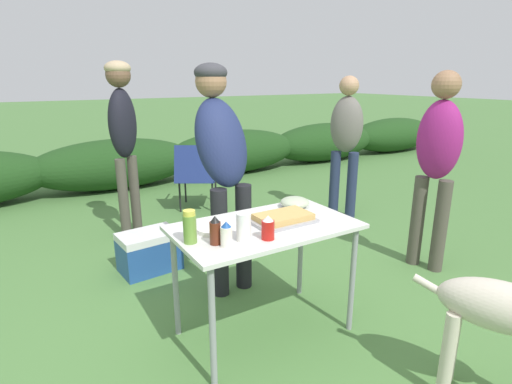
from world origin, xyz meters
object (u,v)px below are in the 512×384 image
at_px(standing_person_in_olive_jacket, 346,135).
at_px(mayo_bottle, 226,234).
at_px(folding_table, 265,237).
at_px(relish_jar, 190,227).
at_px(standing_person_in_navy_coat, 437,154).
at_px(mixing_bowl, 295,202).
at_px(cooler_box, 149,251).
at_px(plate_stack, 214,229).
at_px(bbq_sauce_bottle, 215,231).
at_px(dog, 511,317).
at_px(food_tray, 283,218).
at_px(standing_person_in_dark_puffer, 222,153).
at_px(paper_cup_stack, 244,227).
at_px(ketchup_bottle, 268,228).
at_px(standing_person_in_gray_fleece, 123,127).
at_px(camp_chair_green_behind_table, 196,173).

bearing_deg(standing_person_in_olive_jacket, mayo_bottle, -94.17).
height_order(folding_table, relish_jar, relish_jar).
bearing_deg(relish_jar, standing_person_in_navy_coat, 1.95).
bearing_deg(mixing_bowl, standing_person_in_navy_coat, -5.26).
xyz_separation_m(relish_jar, standing_person_in_olive_jacket, (2.48, 1.44, 0.14)).
height_order(folding_table, cooler_box, folding_table).
distance_m(plate_stack, bbq_sauce_bottle, 0.20).
bearing_deg(relish_jar, folding_table, 1.66).
bearing_deg(standing_person_in_olive_jacket, dog, -65.86).
relative_size(food_tray, dog, 0.47).
bearing_deg(standing_person_in_olive_jacket, standing_person_in_dark_puffer, -107.66).
distance_m(mixing_bowl, cooler_box, 1.42).
distance_m(paper_cup_stack, standing_person_in_navy_coat, 1.94).
bearing_deg(plate_stack, folding_table, -13.52).
xyz_separation_m(ketchup_bottle, dog, (0.76, -0.93, -0.29)).
xyz_separation_m(standing_person_in_gray_fleece, dog, (0.96, -3.23, -0.62)).
relative_size(mixing_bowl, mayo_bottle, 1.43).
relative_size(food_tray, ketchup_bottle, 2.78).
height_order(camp_chair_green_behind_table, cooler_box, camp_chair_green_behind_table).
bearing_deg(plate_stack, dog, -51.15).
distance_m(food_tray, standing_person_in_gray_fleece, 2.19).
bearing_deg(camp_chair_green_behind_table, mayo_bottle, -78.70).
bearing_deg(ketchup_bottle, cooler_box, 100.68).
distance_m(relish_jar, camp_chair_green_behind_table, 2.81).
bearing_deg(dog, paper_cup_stack, -74.27).
xyz_separation_m(plate_stack, standing_person_in_olive_jacket, (2.30, 1.35, 0.22)).
bearing_deg(mayo_bottle, plate_stack, 80.75).
xyz_separation_m(dog, camp_chair_green_behind_table, (-0.03, 3.67, -0.04)).
height_order(bbq_sauce_bottle, cooler_box, bbq_sauce_bottle).
height_order(standing_person_in_dark_puffer, standing_person_in_olive_jacket, standing_person_in_dark_puffer).
bearing_deg(camp_chair_green_behind_table, ketchup_bottle, -73.92).
bearing_deg(folding_table, ketchup_bottle, -118.54).
bearing_deg(standing_person_in_gray_fleece, relish_jar, -129.97).
height_order(relish_jar, standing_person_in_olive_jacket, standing_person_in_olive_jacket).
distance_m(ketchup_bottle, standing_person_in_dark_puffer, 0.94).
relative_size(mayo_bottle, standing_person_in_gray_fleece, 0.08).
height_order(mayo_bottle, relish_jar, relish_jar).
height_order(mayo_bottle, standing_person_in_navy_coat, standing_person_in_navy_coat).
bearing_deg(standing_person_in_olive_jacket, mixing_bowl, -91.10).
xyz_separation_m(standing_person_in_gray_fleece, camp_chair_green_behind_table, (0.93, 0.45, -0.67)).
height_order(food_tray, standing_person_in_dark_puffer, standing_person_in_dark_puffer).
distance_m(camp_chair_green_behind_table, cooler_box, 1.67).
xyz_separation_m(folding_table, standing_person_in_olive_jacket, (1.99, 1.42, 0.31)).
distance_m(standing_person_in_navy_coat, cooler_box, 2.53).
bearing_deg(folding_table, relish_jar, -178.34).
bearing_deg(mixing_bowl, food_tray, -139.61).
xyz_separation_m(mixing_bowl, ketchup_bottle, (-0.46, -0.38, 0.03)).
height_order(standing_person_in_dark_puffer, dog, standing_person_in_dark_puffer).
bearing_deg(mixing_bowl, cooler_box, 124.68).
distance_m(standing_person_in_gray_fleece, cooler_box, 1.29).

